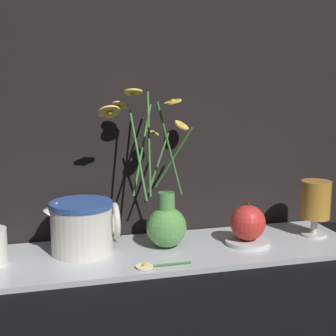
% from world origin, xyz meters
% --- Properties ---
extents(ground_plane, '(6.00, 6.00, 0.00)m').
position_xyz_m(ground_plane, '(0.00, 0.00, 0.00)').
color(ground_plane, black).
extents(shelf, '(0.89, 0.25, 0.01)m').
position_xyz_m(shelf, '(0.00, 0.00, 0.01)').
color(shelf, '#B2B7BC').
rests_on(shelf, ground_plane).
extents(backdrop_wall, '(1.39, 0.02, 1.10)m').
position_xyz_m(backdrop_wall, '(0.00, 0.14, 0.55)').
color(backdrop_wall, black).
rests_on(backdrop_wall, ground_plane).
extents(vase_with_flowers, '(0.23, 0.17, 0.36)m').
position_xyz_m(vase_with_flowers, '(-0.01, 0.02, 0.08)').
color(vase_with_flowers, '#59994C').
rests_on(vase_with_flowers, shelf).
extents(ceramic_pitcher, '(0.16, 0.14, 0.13)m').
position_xyz_m(ceramic_pitcher, '(-0.19, 0.03, 0.08)').
color(ceramic_pitcher, beige).
rests_on(ceramic_pitcher, shelf).
extents(tea_glass, '(0.07, 0.07, 0.14)m').
position_xyz_m(tea_glass, '(0.38, 0.01, 0.10)').
color(tea_glass, silver).
rests_on(tea_glass, shelf).
extents(saucer_plate, '(0.11, 0.11, 0.01)m').
position_xyz_m(saucer_plate, '(0.19, -0.01, 0.02)').
color(saucer_plate, silver).
rests_on(saucer_plate, shelf).
extents(orange_fruit, '(0.08, 0.08, 0.09)m').
position_xyz_m(orange_fruit, '(0.19, -0.01, 0.06)').
color(orange_fruit, red).
rests_on(orange_fruit, saucer_plate).
extents(loose_daisy, '(0.12, 0.04, 0.01)m').
position_xyz_m(loose_daisy, '(-0.06, -0.09, 0.02)').
color(loose_daisy, '#336B2D').
rests_on(loose_daisy, shelf).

